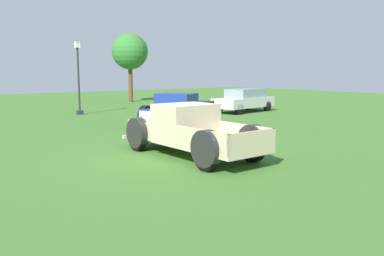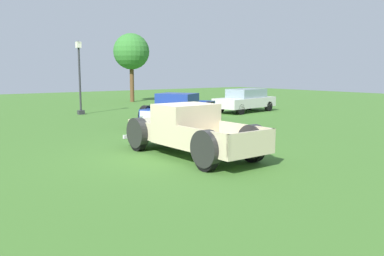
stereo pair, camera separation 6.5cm
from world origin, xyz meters
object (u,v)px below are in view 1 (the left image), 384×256
Objects in this scene: pickup_truck_behind_left at (176,111)px; oak_tree_east at (130,52)px; trash_can at (181,107)px; lamp_post_near at (78,76)px; sedan_distant_a at (244,100)px; pickup_truck_foreground at (185,130)px.

oak_tree_east is (5.81, 15.39, 3.54)m from pickup_truck_behind_left.
oak_tree_east reaches higher than pickup_truck_behind_left.
pickup_truck_behind_left is 5.75× the size of trash_can.
lamp_post_near is 10.71m from oak_tree_east.
oak_tree_east is at bearing 69.32° from pickup_truck_behind_left.
trash_can is at bearing 164.62° from sedan_distant_a.
oak_tree_east is at bearing 66.00° from pickup_truck_foreground.
pickup_truck_behind_left is 1.21× the size of lamp_post_near.
sedan_distant_a is 1.06× the size of lamp_post_near.
lamp_post_near is at bearing -135.63° from oak_tree_east.
pickup_truck_foreground reaches higher than pickup_truck_behind_left.
oak_tree_east reaches higher than lamp_post_near.
lamp_post_near is 0.76× the size of oak_tree_east.
pickup_truck_foreground is at bearing -122.15° from pickup_truck_behind_left.
pickup_truck_foreground is at bearing -141.81° from sedan_distant_a.
pickup_truck_behind_left is 5.39m from trash_can.
sedan_distant_a is 10.64m from lamp_post_near.
sedan_distant_a is at bearing -81.93° from oak_tree_east.
lamp_post_near is at bearing 82.27° from pickup_truck_foreground.
pickup_truck_foreground is 23.35m from oak_tree_east.
pickup_truck_foreground is at bearing -114.00° from oak_tree_east.
pickup_truck_foreground reaches higher than sedan_distant_a.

